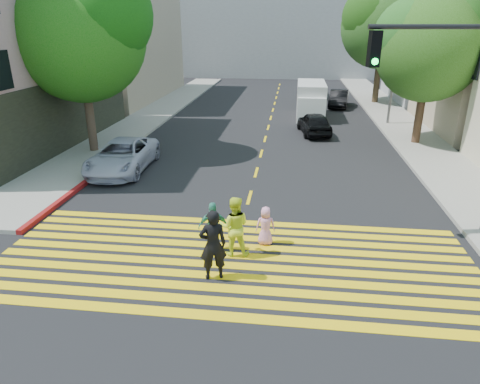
% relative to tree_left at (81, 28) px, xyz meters
% --- Properties ---
extents(ground, '(120.00, 120.00, 0.00)m').
position_rel_tree_left_xyz_m(ground, '(8.49, -11.17, -6.01)').
color(ground, black).
extents(sidewalk_left, '(3.00, 40.00, 0.15)m').
position_rel_tree_left_xyz_m(sidewalk_left, '(-0.01, 10.83, -5.94)').
color(sidewalk_left, gray).
rests_on(sidewalk_left, ground).
extents(sidewalk_right, '(3.00, 60.00, 0.15)m').
position_rel_tree_left_xyz_m(sidewalk_right, '(16.99, 3.83, -5.94)').
color(sidewalk_right, gray).
rests_on(sidewalk_right, ground).
extents(curb_red, '(0.20, 8.00, 0.16)m').
position_rel_tree_left_xyz_m(curb_red, '(1.59, -5.17, -5.93)').
color(curb_red, maroon).
rests_on(curb_red, ground).
extents(crosswalk, '(13.40, 5.30, 0.01)m').
position_rel_tree_left_xyz_m(crosswalk, '(8.49, -9.89, -6.01)').
color(crosswalk, yellow).
rests_on(crosswalk, ground).
extents(lane_line, '(0.12, 34.40, 0.01)m').
position_rel_tree_left_xyz_m(lane_line, '(8.49, 11.33, -6.01)').
color(lane_line, yellow).
rests_on(lane_line, ground).
extents(building_left_tan, '(12.00, 16.00, 10.00)m').
position_rel_tree_left_xyz_m(building_left_tan, '(-7.51, 16.83, -1.01)').
color(building_left_tan, tan).
rests_on(building_left_tan, ground).
extents(building_right_grey, '(10.00, 10.00, 10.00)m').
position_rel_tree_left_xyz_m(building_right_grey, '(23.49, 18.83, -1.01)').
color(building_right_grey, gray).
rests_on(building_right_grey, ground).
extents(backdrop_block, '(30.00, 8.00, 12.00)m').
position_rel_tree_left_xyz_m(backdrop_block, '(8.49, 36.83, -0.01)').
color(backdrop_block, gray).
rests_on(backdrop_block, ground).
extents(tree_left, '(8.12, 7.84, 8.92)m').
position_rel_tree_left_xyz_m(tree_left, '(0.00, 0.00, 0.00)').
color(tree_left, '#442C26').
rests_on(tree_left, ground).
extents(tree_right_near, '(6.64, 6.28, 7.91)m').
position_rel_tree_left_xyz_m(tree_right_near, '(16.85, 3.64, -0.66)').
color(tree_right_near, black).
rests_on(tree_right_near, ground).
extents(tree_right_far, '(8.41, 8.31, 9.49)m').
position_rel_tree_left_xyz_m(tree_right_far, '(16.83, 16.74, 0.40)').
color(tree_right_far, '#45321C').
rests_on(tree_right_far, ground).
extents(pedestrian_man, '(0.81, 0.66, 1.93)m').
position_rel_tree_left_xyz_m(pedestrian_man, '(8.12, -10.80, -5.05)').
color(pedestrian_man, black).
rests_on(pedestrian_man, ground).
extents(pedestrian_woman, '(0.91, 0.74, 1.77)m').
position_rel_tree_left_xyz_m(pedestrian_woman, '(8.49, -9.53, -5.13)').
color(pedestrian_woman, '#DDF230').
rests_on(pedestrian_woman, ground).
extents(pedestrian_child, '(0.62, 0.44, 1.20)m').
position_rel_tree_left_xyz_m(pedestrian_child, '(9.33, -8.78, -5.42)').
color(pedestrian_child, pink).
rests_on(pedestrian_child, ground).
extents(pedestrian_extra, '(0.93, 0.52, 1.50)m').
position_rel_tree_left_xyz_m(pedestrian_extra, '(7.86, -9.34, -5.26)').
color(pedestrian_extra, teal).
rests_on(pedestrian_extra, ground).
extents(white_sedan, '(2.39, 4.97, 1.36)m').
position_rel_tree_left_xyz_m(white_sedan, '(2.49, -2.59, -5.33)').
color(white_sedan, '#B3B6CE').
rests_on(white_sedan, ground).
extents(dark_car_near, '(2.17, 4.09, 1.33)m').
position_rel_tree_left_xyz_m(dark_car_near, '(11.32, 5.37, -5.35)').
color(dark_car_near, black).
rests_on(dark_car_near, ground).
extents(silver_car, '(2.23, 4.58, 1.28)m').
position_rel_tree_left_xyz_m(silver_car, '(11.97, 19.80, -5.37)').
color(silver_car, gray).
rests_on(silver_car, ground).
extents(dark_car_parked, '(1.97, 4.17, 1.32)m').
position_rel_tree_left_xyz_m(dark_car_parked, '(13.61, 14.78, -5.35)').
color(dark_car_parked, black).
rests_on(dark_car_parked, ground).
extents(white_van, '(1.95, 5.08, 2.39)m').
position_rel_tree_left_xyz_m(white_van, '(11.24, 10.34, -4.88)').
color(white_van, silver).
rests_on(white_van, ground).
extents(traffic_signal, '(4.43, 1.15, 6.57)m').
position_rel_tree_left_xyz_m(traffic_signal, '(14.94, -7.51, -1.76)').
color(traffic_signal, black).
rests_on(traffic_signal, ground).
extents(street_lamp, '(1.95, 0.68, 8.73)m').
position_rel_tree_left_xyz_m(street_lamp, '(16.03, 8.37, -1.00)').
color(street_lamp, '#5C5C5C').
rests_on(street_lamp, ground).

